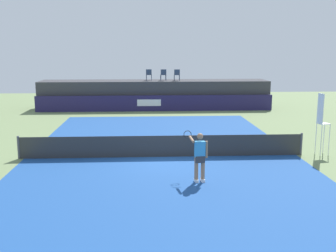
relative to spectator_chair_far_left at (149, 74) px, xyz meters
name	(u,v)px	position (x,y,z in m)	size (l,w,h in m)	color
ground_plane	(160,142)	(0.44, -12.24, -2.69)	(48.00, 48.00, 0.00)	#6B7F51
court_inner	(162,157)	(0.44, -15.24, -2.69)	(12.00, 22.00, 0.00)	#1C478C
sponsor_wall	(155,103)	(0.44, -1.75, -2.09)	(18.00, 0.22, 1.20)	#231E4C
spectator_platform	(155,94)	(0.44, 0.06, -1.59)	(18.00, 2.80, 2.20)	#38383D
spectator_chair_far_left	(149,74)	(0.00, 0.00, 0.00)	(0.46, 0.46, 0.89)	#2D3D56
spectator_chair_left	(163,74)	(1.14, -0.14, 0.00)	(0.47, 0.47, 0.89)	#2D3D56
spectator_chair_center	(177,74)	(2.21, -0.24, 0.00)	(0.45, 0.45, 0.89)	#2D3D56
umpire_chair	(322,120)	(7.49, -15.26, -1.11)	(0.51, 0.51, 2.76)	white
tennis_net	(162,146)	(0.44, -15.24, -2.22)	(12.40, 0.02, 0.95)	#2D2D2D
net_post_near	(19,148)	(-5.76, -15.24, -2.19)	(0.10, 0.10, 1.00)	#4C4C51
net_post_far	(301,144)	(6.64, -15.24, -2.19)	(0.10, 0.10, 1.00)	#4C4C51
tennis_player	(199,155)	(1.61, -18.73, -1.73)	(0.78, 1.13, 1.77)	white
tennis_ball	(164,138)	(0.66, -11.62, -2.66)	(0.07, 0.07, 0.07)	#D8EA33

